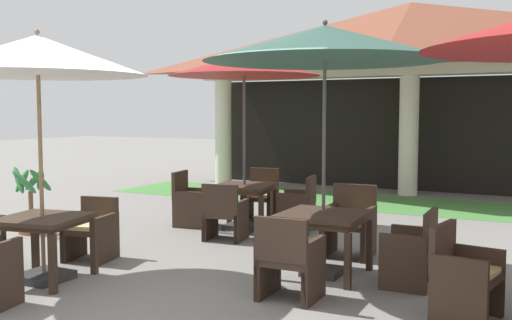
{
  "coord_description": "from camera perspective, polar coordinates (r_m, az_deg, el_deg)",
  "views": [
    {
      "loc": [
        3.26,
        -5.19,
        1.91
      ],
      "look_at": [
        -0.29,
        1.57,
        1.29
      ],
      "focal_mm": 42.08,
      "sensor_mm": 36.0,
      "label": 1
    }
  ],
  "objects": [
    {
      "name": "patio_chair_near_foreground_east",
      "position": [
        6.83,
        14.59,
        -8.32
      ],
      "size": [
        0.53,
        0.62,
        0.85
      ],
      "rotation": [
        0.0,
        0.0,
        -4.68
      ],
      "color": "#38281E",
      "rests_on": "ground"
    },
    {
      "name": "patio_table_near_foreground",
      "position": [
        7.05,
        6.42,
        -5.8
      ],
      "size": [
        0.97,
        0.97,
        0.74
      ],
      "rotation": [
        0.0,
        0.0,
        0.03
      ],
      "color": "#38281E",
      "rests_on": "ground"
    },
    {
      "name": "patio_umbrella_mid_right",
      "position": [
        9.67,
        -1.14,
        8.77
      ],
      "size": [
        2.43,
        2.43,
        2.87
      ],
      "color": "#2D2D2D",
      "rests_on": "ground"
    },
    {
      "name": "patio_chair_mid_right_east",
      "position": [
        9.52,
        4.07,
        -4.42
      ],
      "size": [
        0.61,
        0.63,
        0.9
      ],
      "rotation": [
        0.0,
        0.0,
        -4.53
      ],
      "color": "#38281E",
      "rests_on": "ground"
    },
    {
      "name": "patio_chair_far_back_north",
      "position": [
        8.05,
        -15.37,
        -6.49
      ],
      "size": [
        0.65,
        0.64,
        0.79
      ],
      "rotation": [
        0.0,
        0.0,
        -2.94
      ],
      "color": "#38281E",
      "rests_on": "ground"
    },
    {
      "name": "patio_chair_mid_right_south",
      "position": [
        8.92,
        -2.99,
        -5.18
      ],
      "size": [
        0.65,
        0.62,
        0.86
      ],
      "rotation": [
        0.0,
        0.0,
        0.18
      ],
      "color": "#38281E",
      "rests_on": "ground"
    },
    {
      "name": "patio_chair_mid_right_north",
      "position": [
        10.62,
        0.45,
        -3.55
      ],
      "size": [
        0.64,
        0.67,
        0.89
      ],
      "rotation": [
        0.0,
        0.0,
        -2.96
      ],
      "color": "#38281E",
      "rests_on": "ground"
    },
    {
      "name": "patio_chair_near_foreground_north",
      "position": [
        8.04,
        8.87,
        -6.05
      ],
      "size": [
        0.63,
        0.6,
        0.93
      ],
      "rotation": [
        0.0,
        0.0,
        -3.11
      ],
      "color": "#38281E",
      "rests_on": "ground"
    },
    {
      "name": "patio_chair_mid_right_west",
      "position": [
        10.09,
        -6.05,
        -3.99
      ],
      "size": [
        0.68,
        0.65,
        0.91
      ],
      "rotation": [
        0.0,
        0.0,
        -1.39
      ],
      "color": "#38281E",
      "rests_on": "ground"
    },
    {
      "name": "patio_umbrella_far_back",
      "position": [
        7.09,
        -20.05,
        9.15
      ],
      "size": [
        2.41,
        2.41,
        2.81
      ],
      "color": "#2D2D2D",
      "rests_on": "ground"
    },
    {
      "name": "patio_table_mid_right",
      "position": [
        9.73,
        -1.12,
        -2.93
      ],
      "size": [
        1.04,
        1.04,
        0.73
      ],
      "rotation": [
        0.0,
        0.0,
        0.18
      ],
      "color": "#38281E",
      "rests_on": "ground"
    },
    {
      "name": "background_pavilion",
      "position": [
        14.2,
        14.54,
        10.42
      ],
      "size": [
        11.01,
        3.15,
        4.34
      ],
      "color": "beige",
      "rests_on": "ground"
    },
    {
      "name": "patio_umbrella_near_foreground",
      "position": [
        6.97,
        6.57,
        10.84
      ],
      "size": [
        2.79,
        2.79,
        2.94
      ],
      "color": "#2D2D2D",
      "rests_on": "ground"
    },
    {
      "name": "patio_chair_near_foreground_south",
      "position": [
        6.16,
        3.16,
        -9.53
      ],
      "size": [
        0.59,
        0.57,
        0.87
      ],
      "rotation": [
        0.0,
        0.0,
        0.03
      ],
      "color": "#38281E",
      "rests_on": "ground"
    },
    {
      "name": "ground_plane",
      "position": [
        6.42,
        -4.34,
        -12.69
      ],
      "size": [
        60.0,
        60.0,
        0.0
      ],
      "primitive_type": "plane",
      "color": "gray"
    },
    {
      "name": "lawn_strip",
      "position": [
        12.75,
        12.62,
        -4.06
      ],
      "size": [
        12.81,
        2.37,
        0.01
      ],
      "primitive_type": "cube",
      "color": "#47843D",
      "rests_on": "ground"
    },
    {
      "name": "patio_table_far_back",
      "position": [
        7.18,
        -19.63,
        -5.88
      ],
      "size": [
        1.03,
        1.03,
        0.73
      ],
      "rotation": [
        0.0,
        0.0,
        0.2
      ],
      "color": "#38281E",
      "rests_on": "ground"
    },
    {
      "name": "patio_chair_mid_left_west",
      "position": [
        5.91,
        19.12,
        -10.38
      ],
      "size": [
        0.61,
        0.66,
        0.87
      ],
      "rotation": [
        0.0,
        0.0,
        -1.73
      ],
      "color": "#38281E",
      "rests_on": "ground"
    },
    {
      "name": "potted_palm_left_edge",
      "position": [
        10.05,
        -20.6,
        -4.22
      ],
      "size": [
        0.57,
        0.57,
        1.08
      ],
      "color": "#995638",
      "rests_on": "ground"
    }
  ]
}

